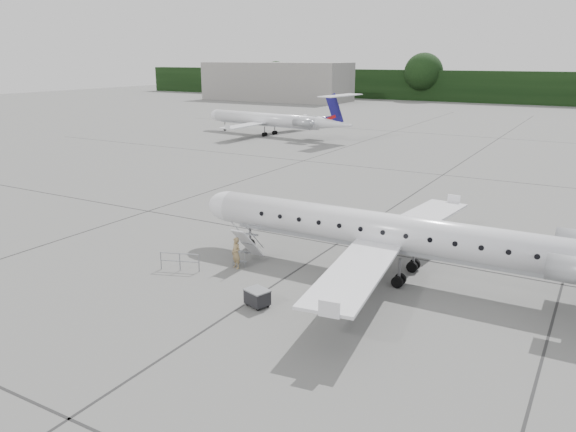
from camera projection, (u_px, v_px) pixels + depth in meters
The scene contains 9 objects.
ground at pixel (339, 299), 27.44m from camera, with size 320.00×320.00×0.00m, color slate.
treeline at pixel (568, 89), 134.67m from camera, with size 260.00×4.00×8.00m, color black.
terminal_building at pixel (276, 82), 151.38m from camera, with size 40.00×14.00×10.00m, color gray.
main_regional_jet at pixel (392, 214), 29.54m from camera, with size 26.69×19.22×6.84m, color silver, non-canonical shape.
airstair at pixel (248, 244), 32.17m from camera, with size 0.85×2.07×2.14m, color silver, non-canonical shape.
passenger at pixel (236, 253), 31.22m from camera, with size 0.65×0.43×1.79m, color #8F774E.
safety_railing at pixel (180, 262), 30.96m from camera, with size 2.20×0.08×1.00m, color gray, non-canonical shape.
baggage_cart at pixel (257, 297), 26.54m from camera, with size 1.05×0.85×0.91m, color black, non-canonical shape.
bg_regional_left at pixel (265, 113), 84.30m from camera, with size 25.10×18.07×6.58m, color silver, non-canonical shape.
Camera 1 is at (10.46, -23.15, 11.41)m, focal length 35.00 mm.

